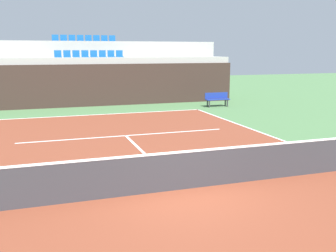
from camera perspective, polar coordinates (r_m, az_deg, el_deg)
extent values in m
plane|color=#477042|center=(9.55, 2.07, -9.40)|extent=(80.00, 80.00, 0.00)
cube|color=brown|center=(9.55, 2.07, -9.38)|extent=(11.00, 24.00, 0.01)
cube|color=white|center=(20.83, -9.54, 1.71)|extent=(11.00, 0.10, 0.00)
cube|color=white|center=(15.47, -6.28, -1.43)|extent=(8.26, 0.10, 0.00)
cube|color=white|center=(12.45, -3.12, -4.46)|extent=(0.10, 6.40, 0.00)
cube|color=#33231E|center=(24.03, -10.93, 5.93)|extent=(18.33, 0.30, 2.55)
cube|color=#9E9E99|center=(25.35, -11.36, 6.61)|extent=(18.33, 2.40, 2.94)
cube|color=#9E9E99|center=(27.69, -12.04, 8.02)|extent=(18.33, 2.40, 3.98)
cube|color=#145193|center=(25.11, -15.95, 9.77)|extent=(0.44, 0.44, 0.04)
cube|color=#145193|center=(25.31, -16.00, 10.28)|extent=(0.44, 0.04, 0.40)
cube|color=#145193|center=(25.15, -14.67, 9.84)|extent=(0.44, 0.44, 0.04)
cube|color=#145193|center=(25.34, -14.73, 10.34)|extent=(0.44, 0.04, 0.40)
cube|color=#145193|center=(25.19, -13.39, 9.90)|extent=(0.44, 0.44, 0.04)
cube|color=#145193|center=(25.39, -13.46, 10.40)|extent=(0.44, 0.04, 0.40)
cube|color=#145193|center=(25.25, -12.12, 9.95)|extent=(0.44, 0.44, 0.04)
cube|color=#145193|center=(25.45, -12.20, 10.45)|extent=(0.44, 0.04, 0.40)
cube|color=#145193|center=(25.32, -10.86, 10.00)|extent=(0.44, 0.44, 0.04)
cube|color=#145193|center=(25.51, -10.94, 10.50)|extent=(0.44, 0.04, 0.40)
cube|color=#145193|center=(25.40, -9.60, 10.05)|extent=(0.44, 0.44, 0.04)
cube|color=#145193|center=(25.59, -9.69, 10.54)|extent=(0.44, 0.04, 0.40)
cube|color=#145193|center=(25.49, -8.35, 10.09)|extent=(0.44, 0.44, 0.04)
cube|color=#145193|center=(25.69, -8.45, 10.58)|extent=(0.44, 0.04, 0.40)
cube|color=#145193|center=(25.60, -7.11, 10.12)|extent=(0.44, 0.44, 0.04)
cube|color=#145193|center=(25.79, -7.22, 10.62)|extent=(0.44, 0.04, 0.40)
cube|color=#145193|center=(27.52, -16.32, 12.00)|extent=(0.44, 0.44, 0.04)
cube|color=#145193|center=(27.72, -16.36, 12.44)|extent=(0.44, 0.04, 0.40)
cube|color=#145193|center=(27.55, -15.14, 12.05)|extent=(0.44, 0.44, 0.04)
cube|color=#145193|center=(27.75, -15.19, 12.50)|extent=(0.44, 0.04, 0.40)
cube|color=#145193|center=(27.59, -13.97, 12.11)|extent=(0.44, 0.44, 0.04)
cube|color=#145193|center=(27.79, -14.02, 12.55)|extent=(0.44, 0.04, 0.40)
cube|color=#145193|center=(27.64, -12.80, 12.16)|extent=(0.44, 0.44, 0.04)
cube|color=#145193|center=(27.84, -12.86, 12.60)|extent=(0.44, 0.04, 0.40)
cube|color=#145193|center=(27.70, -11.63, 12.20)|extent=(0.44, 0.44, 0.04)
cube|color=#145193|center=(27.91, -11.70, 12.64)|extent=(0.44, 0.04, 0.40)
cube|color=#145193|center=(27.78, -10.47, 12.24)|extent=(0.44, 0.44, 0.04)
cube|color=#145193|center=(27.98, -10.55, 12.68)|extent=(0.44, 0.04, 0.40)
cube|color=#145193|center=(27.86, -9.32, 12.27)|extent=(0.44, 0.44, 0.04)
cube|color=#145193|center=(28.07, -9.40, 12.71)|extent=(0.44, 0.04, 0.40)
cube|color=#145193|center=(27.96, -8.17, 12.30)|extent=(0.44, 0.44, 0.04)
cube|color=#145193|center=(28.16, -8.26, 12.73)|extent=(0.44, 0.04, 0.40)
cube|color=#333338|center=(9.39, 2.09, -6.72)|extent=(10.90, 0.02, 0.92)
cube|color=white|center=(9.26, 2.11, -3.86)|extent=(10.90, 0.04, 0.05)
cube|color=navy|center=(23.58, 7.33, 3.93)|extent=(1.50, 0.40, 0.05)
cube|color=navy|center=(23.72, 7.16, 4.51)|extent=(1.50, 0.04, 0.36)
cube|color=#2D2D33|center=(23.23, 6.13, 3.26)|extent=(0.06, 0.06, 0.42)
cube|color=#2D2D33|center=(23.75, 8.77, 3.36)|extent=(0.06, 0.06, 0.42)
cube|color=#2D2D33|center=(23.48, 5.85, 3.35)|extent=(0.06, 0.06, 0.42)
cube|color=#2D2D33|center=(24.00, 8.47, 3.45)|extent=(0.06, 0.06, 0.42)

